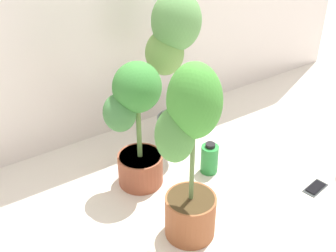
{
  "coord_description": "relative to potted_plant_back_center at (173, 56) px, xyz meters",
  "views": [
    {
      "loc": [
        -1.22,
        -1.29,
        1.55
      ],
      "look_at": [
        -0.21,
        0.26,
        0.35
      ],
      "focal_mm": 48.51,
      "sensor_mm": 36.0,
      "label": 1
    }
  ],
  "objects": [
    {
      "name": "potted_plant_back_center",
      "position": [
        0.0,
        0.0,
        0.0
      ],
      "size": [
        0.35,
        0.31,
        0.9
      ],
      "color": "slate",
      "rests_on": "ground"
    },
    {
      "name": "cell_phone",
      "position": [
        0.39,
        -0.75,
        -0.55
      ],
      "size": [
        0.15,
        0.1,
        0.01
      ],
      "rotation": [
        0.0,
        0.0,
        1.76
      ],
      "color": "#323737",
      "rests_on": "ground"
    },
    {
      "name": "potted_plant_back_left",
      "position": [
        -0.35,
        -0.21,
        -0.18
      ],
      "size": [
        0.31,
        0.24,
        0.68
      ],
      "color": "#964D34",
      "rests_on": "ground"
    },
    {
      "name": "ground_plane",
      "position": [
        -0.01,
        -0.54,
        -0.56
      ],
      "size": [
        8.0,
        8.0,
        0.0
      ],
      "primitive_type": "plane",
      "color": "silver",
      "rests_on": "ground"
    },
    {
      "name": "nutrient_bottle",
      "position": [
        0.02,
        -0.34,
        -0.47
      ],
      "size": [
        0.09,
        0.09,
        0.18
      ],
      "color": "#27893A",
      "rests_on": "ground"
    },
    {
      "name": "potted_plant_front_left",
      "position": [
        -0.35,
        -0.64,
        -0.09
      ],
      "size": [
        0.28,
        0.24,
        0.85
      ],
      "color": "#9A5531",
      "rests_on": "ground"
    }
  ]
}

